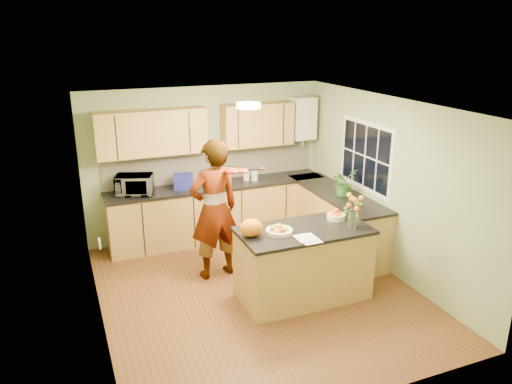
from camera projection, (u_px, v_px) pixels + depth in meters
name	position (u px, v px, depth m)	size (l,w,h in m)	color
floor	(258.00, 292.00, 6.71)	(4.50, 4.50, 0.00)	brown
ceiling	(258.00, 106.00, 5.92)	(4.00, 4.50, 0.02)	white
wall_back	(206.00, 162.00, 8.29)	(4.00, 0.02, 2.50)	#8EA072
wall_front	(356.00, 285.00, 4.34)	(4.00, 0.02, 2.50)	#8EA072
wall_left	(93.00, 227.00, 5.59)	(0.02, 4.50, 2.50)	#8EA072
wall_right	(389.00, 186.00, 7.03)	(0.02, 4.50, 2.50)	#8EA072
back_counter	(219.00, 211.00, 8.31)	(3.64, 0.62, 0.94)	#AA8544
right_counter	(336.00, 220.00, 7.92)	(0.62, 2.24, 0.94)	#AA8544
splashback	(212.00, 165.00, 8.33)	(3.60, 0.02, 0.52)	silver
upper_cabinets	(197.00, 129.00, 7.89)	(3.20, 0.34, 0.70)	#AA8544
boiler	(303.00, 118.00, 8.56)	(0.40, 0.30, 0.86)	white
window_right	(365.00, 156.00, 7.46)	(0.01, 1.30, 1.05)	white
light_switch	(100.00, 243.00, 5.06)	(0.02, 0.09, 0.09)	white
ceiling_lamp	(249.00, 105.00, 6.20)	(0.30, 0.30, 0.07)	#FFEABF
peninsula_island	(303.00, 263.00, 6.45)	(1.68, 0.86, 0.96)	#AA8544
fruit_dish	(279.00, 230.00, 6.15)	(0.33, 0.33, 0.12)	#F9EEC7
orange_bowl	(336.00, 215.00, 6.61)	(0.24, 0.24, 0.14)	#F9EEC7
flower_vase	(354.00, 203.00, 6.25)	(0.27, 0.27, 0.49)	silver
orange_bag	(251.00, 228.00, 6.05)	(0.29, 0.25, 0.22)	orange
papers	(308.00, 239.00, 5.99)	(0.23, 0.32, 0.01)	white
violinist	(214.00, 210.00, 6.87)	(0.72, 0.48, 1.99)	tan
violin	(233.00, 171.00, 6.56)	(0.55, 0.22, 0.11)	#4F1204
microwave	(134.00, 185.00, 7.63)	(0.55, 0.37, 0.30)	white
blue_box	(184.00, 182.00, 7.90)	(0.30, 0.22, 0.24)	navy
kettle	(223.00, 176.00, 8.17)	(0.16, 0.16, 0.31)	silver
jar_cream	(246.00, 176.00, 8.35)	(0.10, 0.10, 0.16)	#F9EEC7
jar_white	(255.00, 176.00, 8.34)	(0.11, 0.11, 0.17)	white
potted_plant	(344.00, 182.00, 7.56)	(0.38, 0.33, 0.43)	#336E24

